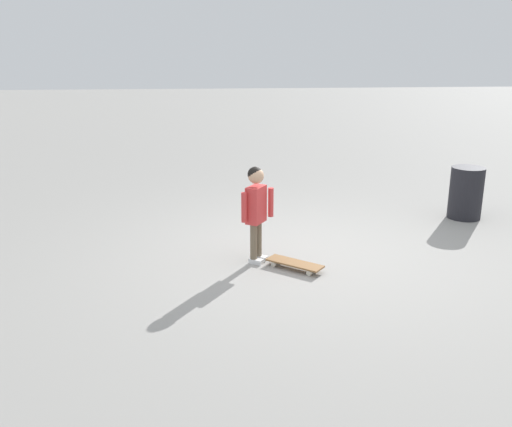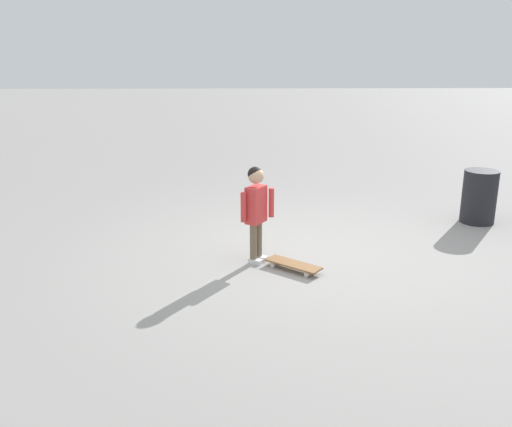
% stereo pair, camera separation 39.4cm
% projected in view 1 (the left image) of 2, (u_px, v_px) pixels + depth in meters
% --- Properties ---
extents(ground_plane, '(50.00, 50.00, 0.00)m').
position_uv_depth(ground_plane, '(300.00, 253.00, 6.40)').
color(ground_plane, gray).
extents(child_person, '(0.28, 0.36, 1.06)m').
position_uv_depth(child_person, '(256.00, 204.00, 5.97)').
color(child_person, brown).
rests_on(child_person, ground).
extents(skateboard, '(0.54, 0.60, 0.07)m').
position_uv_depth(skateboard, '(295.00, 264.00, 5.94)').
color(skateboard, olive).
rests_on(skateboard, ground).
extents(trash_bin, '(0.44, 0.44, 0.71)m').
position_uv_depth(trash_bin, '(466.00, 193.00, 7.61)').
color(trash_bin, black).
rests_on(trash_bin, ground).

